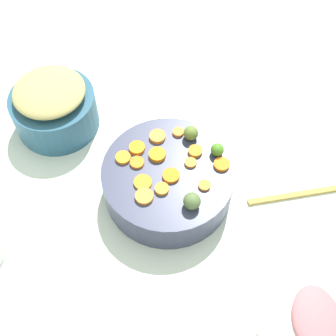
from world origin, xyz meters
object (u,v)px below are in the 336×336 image
(metal_pot, at_px, (55,111))
(wooden_spoon, at_px, (331,189))
(ham_plate, at_px, (327,335))
(serving_bowl_carrots, at_px, (168,181))

(metal_pot, bearing_deg, wooden_spoon, 178.58)
(wooden_spoon, height_order, ham_plate, same)
(ham_plate, bearing_deg, serving_bowl_carrots, -31.27)
(serving_bowl_carrots, bearing_deg, ham_plate, 148.73)
(wooden_spoon, xyz_separation_m, ham_plate, (-0.02, 0.34, 0.00))
(serving_bowl_carrots, height_order, ham_plate, serving_bowl_carrots)
(ham_plate, bearing_deg, metal_pot, -26.48)
(serving_bowl_carrots, distance_m, wooden_spoon, 0.38)
(serving_bowl_carrots, xyz_separation_m, ham_plate, (-0.38, 0.23, -0.04))
(metal_pot, height_order, wooden_spoon, metal_pot)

